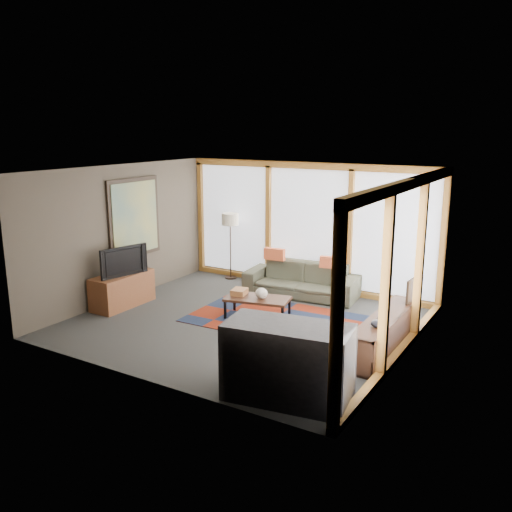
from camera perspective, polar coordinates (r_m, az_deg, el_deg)
The scene contains 17 objects.
ground at distance 9.37m, azimuth -1.27°, elevation -7.05°, with size 5.50×5.50×0.00m, color #2B2B28.
room_envelope at distance 9.18m, azimuth 3.17°, elevation 2.51°, with size 5.52×5.02×2.62m.
rug at distance 9.55m, azimuth 2.00°, elevation -6.60°, with size 2.91×1.87×0.01m, color maroon.
sofa at distance 10.78m, azimuth 4.80°, elevation -2.50°, with size 2.23×0.87×0.65m, color #383A2C.
pillow_left at distance 10.96m, azimuth 1.95°, elevation 0.20°, with size 0.43×0.13×0.24m, color #D0562E.
pillow_right at distance 10.43m, azimuth 7.82°, elevation -0.65°, with size 0.40×0.12×0.22m, color #D0562E.
floor_lamp at distance 11.89m, azimuth -2.71°, elevation 1.04°, with size 0.37×0.37×1.46m, color #2F1E15, non-canonical shape.
coffee_table at distance 9.55m, azimuth 0.16°, elevation -5.46°, with size 1.11×0.56×0.37m, color black, non-canonical shape.
book_stack at distance 9.65m, azimuth -1.77°, elevation -3.79°, with size 0.24×0.30×0.10m, color #945C31.
vase at distance 9.42m, azimuth 0.57°, elevation -3.94°, with size 0.22×0.22×0.19m, color beige.
bookshelf at distance 8.42m, azimuth 13.43°, elevation -7.87°, with size 0.40×2.18×0.55m, color black, non-canonical shape.
bowl_a at distance 7.83m, azimuth 12.68°, elevation -6.96°, with size 0.20×0.20×0.10m, color black.
bowl_b at distance 8.10m, azimuth 13.15°, elevation -6.37°, with size 0.15×0.15×0.07m, color black.
shelf_picture at distance 8.93m, azimuth 15.95°, elevation -3.59°, with size 0.04×0.30×0.39m, color black.
tv_console at distance 10.45m, azimuth -13.88°, elevation -3.48°, with size 0.51×1.23×0.62m, color brown.
television at distance 10.23m, azimuth -14.00°, elevation -0.45°, with size 0.96×0.13×0.55m, color black.
bar_counter at distance 6.73m, azimuth 3.38°, elevation -11.12°, with size 1.54×0.72×0.97m, color black.
Camera 1 is at (4.70, -7.41, 3.28)m, focal length 38.00 mm.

